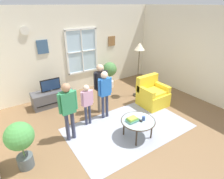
{
  "coord_description": "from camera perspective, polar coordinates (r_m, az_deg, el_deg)",
  "views": [
    {
      "loc": [
        -2.51,
        -2.83,
        2.84
      ],
      "look_at": [
        -0.22,
        0.58,
        0.92
      ],
      "focal_mm": 29.81,
      "sensor_mm": 36.0,
      "label": 1
    }
  ],
  "objects": [
    {
      "name": "back_wall",
      "position": [
        6.45,
        -10.37,
        11.72
      ],
      "size": [
        5.72,
        0.17,
        2.79
      ],
      "color": "silver",
      "rests_on": "ground_plane"
    },
    {
      "name": "person_blue_shirt",
      "position": [
        4.75,
        -2.27,
        -0.06
      ],
      "size": [
        0.4,
        0.18,
        1.32
      ],
      "color": "#333851",
      "rests_on": "ground_plane"
    },
    {
      "name": "coffee_table",
      "position": [
        4.28,
        7.98,
        -9.67
      ],
      "size": [
        0.78,
        0.78,
        0.45
      ],
      "color": "#99B2B7",
      "rests_on": "ground_plane"
    },
    {
      "name": "armchair",
      "position": [
        5.73,
        12.22,
        -1.59
      ],
      "size": [
        0.76,
        0.74,
        0.87
      ],
      "color": "yellow",
      "rests_on": "ground_plane"
    },
    {
      "name": "person_green_shirt",
      "position": [
        4.04,
        -13.37,
        -4.91
      ],
      "size": [
        0.42,
        0.19,
        1.39
      ],
      "color": "#333851",
      "rests_on": "ground_plane"
    },
    {
      "name": "area_rug",
      "position": [
        4.77,
        5.09,
        -11.56
      ],
      "size": [
        2.98,
        1.84,
        0.01
      ],
      "primitive_type": "cube",
      "color": "#999EAD",
      "rests_on": "ground_plane"
    },
    {
      "name": "remote_near_cup",
      "position": [
        4.3,
        7.03,
        -8.83
      ],
      "size": [
        0.04,
        0.14,
        0.02
      ],
      "primitive_type": "cube",
      "rotation": [
        0.0,
        0.0,
        -0.02
      ],
      "color": "black",
      "rests_on": "coffee_table"
    },
    {
      "name": "potted_plant_corner",
      "position": [
        3.78,
        -26.34,
        -13.67
      ],
      "size": [
        0.51,
        0.51,
        0.97
      ],
      "color": "#4C565B",
      "rests_on": "ground_plane"
    },
    {
      "name": "side_wall_right",
      "position": [
        6.29,
        28.06,
        8.86
      ],
      "size": [
        0.12,
        5.76,
        2.79
      ],
      "color": "silver",
      "rests_on": "ground_plane"
    },
    {
      "name": "cup",
      "position": [
        4.27,
        9.7,
        -8.7
      ],
      "size": [
        0.07,
        0.07,
        0.09
      ],
      "primitive_type": "cylinder",
      "color": "#334C8C",
      "rests_on": "coffee_table"
    },
    {
      "name": "person_black_shirt",
      "position": [
        5.0,
        -3.52,
        1.94
      ],
      "size": [
        0.42,
        0.19,
        1.41
      ],
      "color": "#726656",
      "rests_on": "ground_plane"
    },
    {
      "name": "potted_plant_by_window",
      "position": [
        6.72,
        -0.7,
        5.68
      ],
      "size": [
        0.5,
        0.5,
        0.93
      ],
      "color": "silver",
      "rests_on": "ground_plane"
    },
    {
      "name": "floor_lamp",
      "position": [
        5.84,
        8.38,
        11.28
      ],
      "size": [
        0.32,
        0.32,
        1.76
      ],
      "color": "black",
      "rests_on": "ground_plane"
    },
    {
      "name": "ground_plane",
      "position": [
        4.74,
        6.23,
        -12.13
      ],
      "size": [
        6.32,
        6.36,
        0.02
      ],
      "primitive_type": "cube",
      "color": "brown"
    },
    {
      "name": "person_pink_shirt",
      "position": [
        4.57,
        -7.7,
        -3.34
      ],
      "size": [
        0.33,
        0.15,
        1.09
      ],
      "color": "#333851",
      "rests_on": "ground_plane"
    },
    {
      "name": "television",
      "position": [
        5.74,
        -18.35,
        1.36
      ],
      "size": [
        0.57,
        0.08,
        0.38
      ],
      "color": "#4C4C4C",
      "rests_on": "tv_stand"
    },
    {
      "name": "remote_near_books",
      "position": [
        4.25,
        8.55,
        -9.34
      ],
      "size": [
        0.05,
        0.14,
        0.02
      ],
      "primitive_type": "cube",
      "rotation": [
        0.0,
        0.0,
        -0.09
      ],
      "color": "black",
      "rests_on": "coffee_table"
    },
    {
      "name": "book_stack",
      "position": [
        4.2,
        6.22,
        -9.14
      ],
      "size": [
        0.25,
        0.19,
        0.1
      ],
      "color": "#83A8B0",
      "rests_on": "coffee_table"
    },
    {
      "name": "tv_stand",
      "position": [
        5.92,
        -17.8,
        -2.44
      ],
      "size": [
        1.17,
        0.46,
        0.46
      ],
      "color": "#4C4C51",
      "rests_on": "ground_plane"
    }
  ]
}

